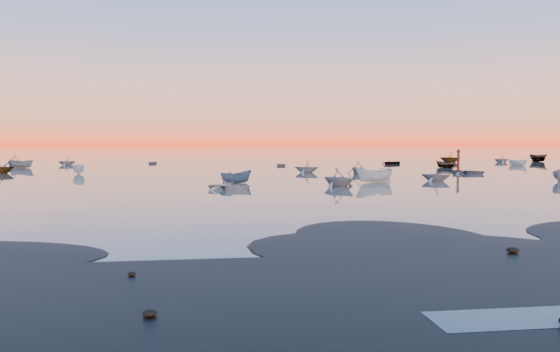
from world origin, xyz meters
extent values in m
plane|color=#685F57|center=(0.00, 100.00, 0.00)|extent=(600.00, 600.00, 0.00)
imported|color=#BBBBB6|center=(-7.62, 24.68, 0.00)|extent=(3.02, 3.99, 0.92)
imported|color=slate|center=(9.43, 45.33, 0.00)|extent=(3.56, 1.96, 1.19)
cylinder|color=#49100F|center=(24.72, 49.33, 0.05)|extent=(0.91, 0.91, 0.30)
cylinder|color=#49100F|center=(24.72, 49.33, 1.32)|extent=(0.32, 0.32, 2.64)
cone|color=#49100F|center=(24.72, 49.33, 2.89)|extent=(0.61, 0.61, 0.51)
camera|label=1|loc=(-9.61, -21.57, 4.05)|focal=35.00mm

